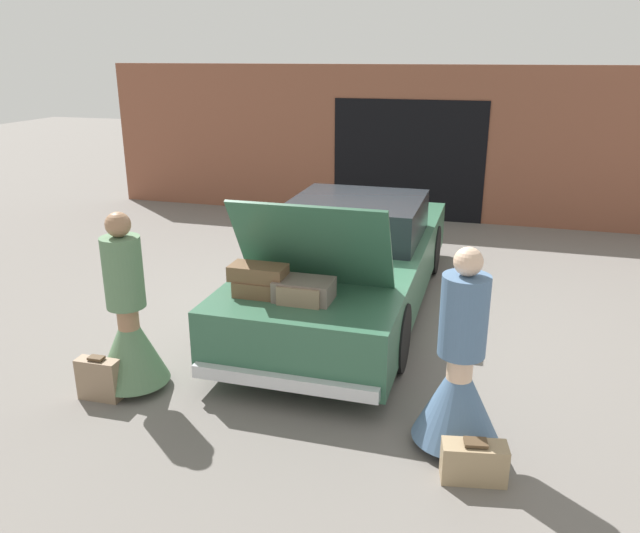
{
  "coord_description": "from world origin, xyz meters",
  "views": [
    {
      "loc": [
        1.63,
        -7.01,
        2.97
      ],
      "look_at": [
        0.0,
        -1.36,
        0.96
      ],
      "focal_mm": 35.0,
      "sensor_mm": 36.0,
      "label": 1
    }
  ],
  "objects": [
    {
      "name": "car",
      "position": [
        -0.0,
        0.0,
        0.59
      ],
      "size": [
        1.82,
        5.03,
        1.71
      ],
      "color": "#336047",
      "rests_on": "ground_plane"
    },
    {
      "name": "person_right",
      "position": [
        1.48,
        -2.61,
        0.58
      ],
      "size": [
        0.69,
        0.69,
        1.65
      ],
      "rotation": [
        0.0,
        0.0,
        1.32
      ],
      "color": "beige",
      "rests_on": "ground_plane"
    },
    {
      "name": "ground_plane",
      "position": [
        0.0,
        0.0,
        0.0
      ],
      "size": [
        40.0,
        40.0,
        0.0
      ],
      "primitive_type": "plane",
      "color": "slate"
    },
    {
      "name": "suitcase_beside_left_person",
      "position": [
        -1.66,
        -2.78,
        0.2
      ],
      "size": [
        0.39,
        0.15,
        0.42
      ],
      "color": "#8C7259",
      "rests_on": "ground_plane"
    },
    {
      "name": "person_left",
      "position": [
        -1.48,
        -2.51,
        0.6
      ],
      "size": [
        0.66,
        0.66,
        1.69
      ],
      "rotation": [
        0.0,
        0.0,
        -1.4
      ],
      "color": "#997051",
      "rests_on": "ground_plane"
    },
    {
      "name": "garage_wall_back",
      "position": [
        0.0,
        4.6,
        1.39
      ],
      "size": [
        12.0,
        0.14,
        2.8
      ],
      "color": "brown",
      "rests_on": "ground_plane"
    },
    {
      "name": "suitcase_beside_right_person",
      "position": [
        1.64,
        -3.02,
        0.15
      ],
      "size": [
        0.5,
        0.28,
        0.33
      ],
      "color": "#9E8460",
      "rests_on": "ground_plane"
    }
  ]
}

